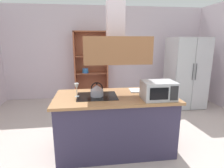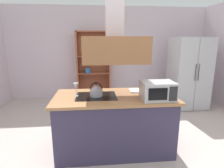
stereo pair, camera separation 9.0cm
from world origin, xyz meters
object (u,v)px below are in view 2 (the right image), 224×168
(kettle, at_px, (96,90))
(microwave, at_px, (158,91))
(cutting_board, at_px, (140,91))
(dish_cabinet, at_px, (94,70))
(refrigerator, at_px, (189,73))
(wine_glass_on_counter, at_px, (76,86))

(kettle, height_order, microwave, microwave)
(cutting_board, bearing_deg, dish_cabinet, 106.94)
(dish_cabinet, bearing_deg, refrigerator, -21.59)
(wine_glass_on_counter, bearing_deg, cutting_board, 10.59)
(dish_cabinet, relative_size, cutting_board, 5.84)
(cutting_board, bearing_deg, kettle, -163.54)
(dish_cabinet, xyz_separation_m, microwave, (0.90, -2.98, 0.14))
(dish_cabinet, distance_m, cutting_board, 2.63)
(dish_cabinet, xyz_separation_m, kettle, (0.04, -2.74, 0.10))
(microwave, distance_m, wine_glass_on_counter, 1.20)
(wine_glass_on_counter, bearing_deg, kettle, -4.38)
(microwave, bearing_deg, kettle, 163.97)
(refrigerator, xyz_separation_m, kettle, (-2.40, -1.77, 0.09))
(cutting_board, distance_m, microwave, 0.50)
(refrigerator, distance_m, wine_glass_on_counter, 3.22)
(microwave, bearing_deg, refrigerator, 52.72)
(refrigerator, distance_m, kettle, 2.99)
(refrigerator, height_order, wine_glass_on_counter, refrigerator)
(cutting_board, xyz_separation_m, wine_glass_on_counter, (-1.03, -0.19, 0.14))
(dish_cabinet, height_order, wine_glass_on_counter, dish_cabinet)
(dish_cabinet, distance_m, wine_glass_on_counter, 2.73)
(microwave, bearing_deg, cutting_board, 106.45)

